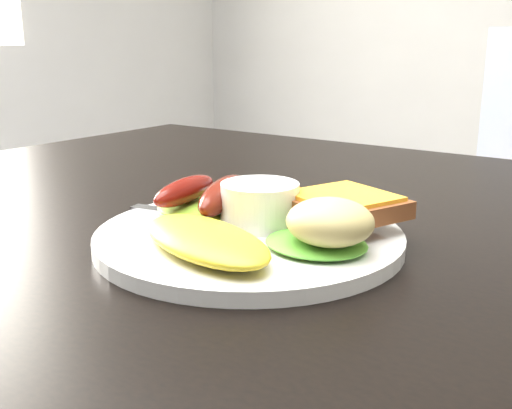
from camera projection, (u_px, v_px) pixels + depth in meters
dining_table at (339, 235)px, 0.59m from camera, size 1.20×0.80×0.04m
person at (359, 79)px, 1.36m from camera, size 0.64×0.46×1.66m
plate at (249, 237)px, 0.50m from camera, size 0.26×0.26×0.01m
lettuce_left at (206, 207)px, 0.55m from camera, size 0.12×0.11×0.01m
lettuce_right at (316, 243)px, 0.46m from camera, size 0.09×0.08×0.01m
omelette at (205, 240)px, 0.44m from camera, size 0.15×0.11×0.02m
sausage_a at (185, 190)px, 0.55m from camera, size 0.04×0.10×0.02m
sausage_b at (223, 194)px, 0.53m from camera, size 0.07×0.11×0.03m
ramekin at (260, 205)px, 0.51m from camera, size 0.08×0.08×0.04m
toast_a at (307, 213)px, 0.53m from camera, size 0.12×0.12×0.01m
toast_b at (343, 206)px, 0.50m from camera, size 0.11×0.11×0.01m
potato_salad at (330, 222)px, 0.44m from camera, size 0.08×0.08×0.04m
fork at (210, 218)px, 0.53m from camera, size 0.16×0.04×0.00m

